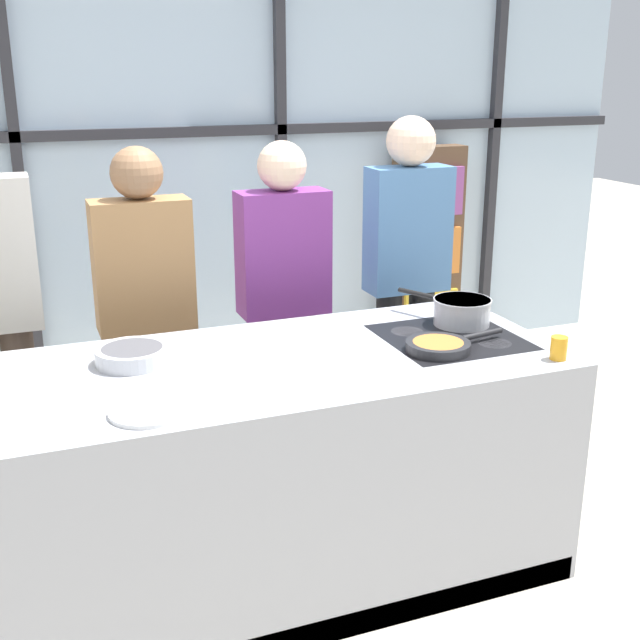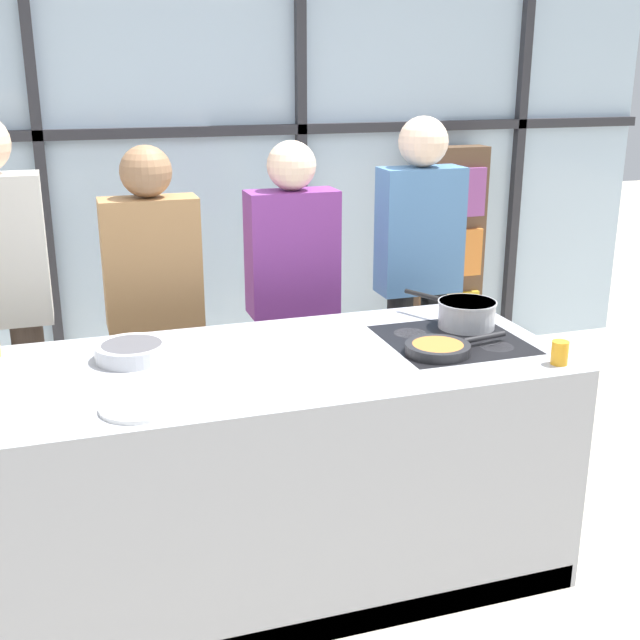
{
  "view_description": "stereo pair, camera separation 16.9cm",
  "coord_description": "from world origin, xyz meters",
  "views": [
    {
      "loc": [
        -0.83,
        -2.6,
        1.91
      ],
      "look_at": [
        0.22,
        0.1,
        0.99
      ],
      "focal_mm": 45.0,
      "sensor_mm": 36.0,
      "label": 1
    },
    {
      "loc": [
        -0.67,
        -2.66,
        1.91
      ],
      "look_at": [
        0.22,
        0.1,
        0.99
      ],
      "focal_mm": 45.0,
      "sensor_mm": 36.0,
      "label": 2
    }
  ],
  "objects": [
    {
      "name": "mixing_bowl",
      "position": [
        -0.48,
        0.16,
        0.92
      ],
      "size": [
        0.27,
        0.27,
        0.06
      ],
      "color": "silver",
      "rests_on": "demo_island"
    },
    {
      "name": "frying_pan",
      "position": [
        0.61,
        -0.12,
        0.91
      ],
      "size": [
        0.44,
        0.24,
        0.04
      ],
      "color": "#232326",
      "rests_on": "demo_island"
    },
    {
      "name": "saucepan",
      "position": [
        0.86,
        0.13,
        0.95
      ],
      "size": [
        0.27,
        0.41,
        0.11
      ],
      "color": "silver",
      "rests_on": "demo_island"
    },
    {
      "name": "white_plate",
      "position": [
        -0.5,
        -0.3,
        0.9
      ],
      "size": [
        0.24,
        0.24,
        0.01
      ],
      "primitive_type": "cylinder",
      "color": "white",
      "rests_on": "demo_island"
    },
    {
      "name": "ground_plane",
      "position": [
        0.0,
        0.0,
        0.0
      ],
      "size": [
        18.0,
        18.0,
        0.0
      ],
      "primitive_type": "plane",
      "color": "#BCB29E"
    },
    {
      "name": "bookshelf",
      "position": [
        1.74,
        2.04,
        0.71
      ],
      "size": [
        0.47,
        0.19,
        1.42
      ],
      "color": "brown",
      "rests_on": "ground_plane"
    },
    {
      "name": "spectator_center_left",
      "position": [
        -0.32,
        0.83,
        0.91
      ],
      "size": [
        0.42,
        0.22,
        1.6
      ],
      "rotation": [
        0.0,
        0.0,
        3.14
      ],
      "color": "#232838",
      "rests_on": "ground_plane"
    },
    {
      "name": "juice_glass_near",
      "position": [
        0.97,
        -0.36,
        0.93
      ],
      "size": [
        0.06,
        0.06,
        0.09
      ],
      "primitive_type": "cylinder",
      "color": "orange",
      "rests_on": "demo_island"
    },
    {
      "name": "spectator_center_right",
      "position": [
        0.32,
        0.83,
        0.91
      ],
      "size": [
        0.42,
        0.22,
        1.6
      ],
      "rotation": [
        0.0,
        0.0,
        3.14
      ],
      "color": "#47382D",
      "rests_on": "ground_plane"
    },
    {
      "name": "spectator_far_right",
      "position": [
        0.96,
        0.83,
        0.98
      ],
      "size": [
        0.4,
        0.24,
        1.69
      ],
      "rotation": [
        0.0,
        0.0,
        3.14
      ],
      "color": "black",
      "rests_on": "ground_plane"
    },
    {
      "name": "back_window_wall",
      "position": [
        0.0,
        2.22,
        1.4
      ],
      "size": [
        6.4,
        0.1,
        2.8
      ],
      "color": "silver",
      "rests_on": "ground_plane"
    },
    {
      "name": "demo_island",
      "position": [
        0.0,
        -0.0,
        0.44
      ],
      "size": [
        2.14,
        0.92,
        0.89
      ],
      "color": "#A8AAB2",
      "rests_on": "ground_plane"
    }
  ]
}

